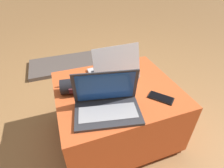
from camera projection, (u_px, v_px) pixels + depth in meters
name	position (u px, v px, depth m)	size (l,w,h in m)	color
ground_plane	(116.00, 132.00, 1.45)	(14.00, 14.00, 0.00)	#9E7042
ottoman	(116.00, 112.00, 1.31)	(0.81, 0.70, 0.46)	maroon
laptop_near	(107.00, 104.00, 0.98)	(0.40, 0.29, 0.23)	#333338
laptop_far	(114.00, 70.00, 1.26)	(0.33, 0.26, 0.25)	silver
cell_phone	(161.00, 98.00, 1.09)	(0.15, 0.16, 0.01)	black
backpack	(117.00, 78.00, 1.77)	(0.30, 0.23, 0.46)	black
wrist_brace	(74.00, 86.00, 1.12)	(0.18, 0.13, 0.10)	black
fireplace_hearth	(84.00, 61.00, 2.40)	(1.40, 0.50, 0.04)	#564C47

